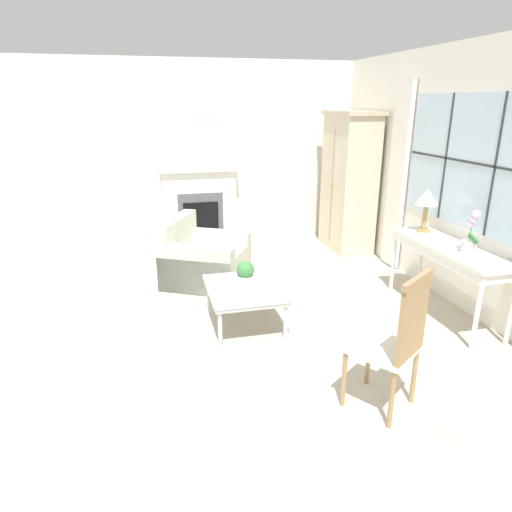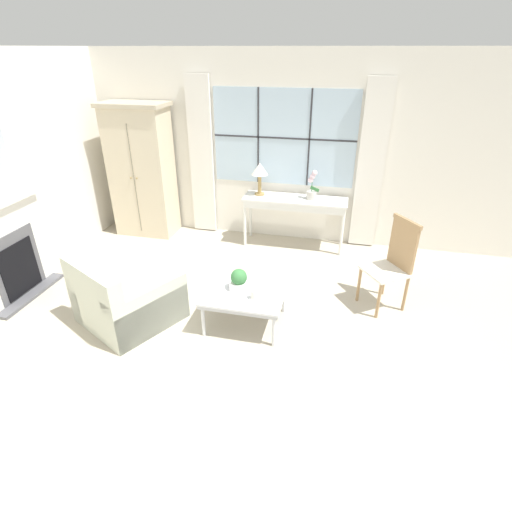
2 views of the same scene
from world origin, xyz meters
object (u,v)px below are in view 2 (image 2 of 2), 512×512
at_px(armoire, 142,171).
at_px(potted_orchid, 312,188).
at_px(armchair_upholstered, 127,299).
at_px(coffee_table, 245,294).
at_px(pillar_candle, 255,295).
at_px(potted_plant_small, 239,280).
at_px(table_lamp, 260,171).
at_px(fireplace, 5,245).
at_px(console_table, 295,204).
at_px(side_chair_wooden, 394,259).

bearing_deg(armoire, potted_orchid, 1.30).
xyz_separation_m(armoire, potted_orchid, (2.70, 0.06, -0.10)).
relative_size(potted_orchid, armchair_upholstered, 0.35).
distance_m(coffee_table, pillar_candle, 0.20).
xyz_separation_m(potted_plant_small, pillar_candle, (0.21, -0.15, -0.07)).
bearing_deg(coffee_table, potted_plant_small, 160.38).
xyz_separation_m(table_lamp, coffee_table, (0.33, -2.18, -0.76)).
distance_m(fireplace, potted_plant_small, 2.86).
relative_size(fireplace, table_lamp, 4.13).
bearing_deg(potted_plant_small, armoire, 135.96).
height_order(console_table, table_lamp, table_lamp).
height_order(armoire, potted_plant_small, armoire).
bearing_deg(potted_orchid, fireplace, -146.47).
distance_m(armoire, side_chair_wooden, 4.07).
bearing_deg(armoire, pillar_candle, -43.34).
relative_size(fireplace, armchair_upholstered, 1.62).
height_order(potted_orchid, armchair_upholstered, potted_orchid).
relative_size(armoire, potted_plant_small, 8.62).
distance_m(fireplace, pillar_candle, 3.07).
xyz_separation_m(side_chair_wooden, potted_plant_small, (-1.66, -0.74, -0.06)).
distance_m(fireplace, side_chair_wooden, 4.59).
bearing_deg(coffee_table, pillar_candle, -42.03).
distance_m(potted_orchid, side_chair_wooden, 1.83).
distance_m(armchair_upholstered, potted_plant_small, 1.29).
xyz_separation_m(armoire, side_chair_wooden, (3.81, -1.34, -0.43)).
relative_size(fireplace, armoire, 0.98).
xyz_separation_m(fireplace, pillar_candle, (3.06, -0.04, -0.22)).
xyz_separation_m(armoire, armchair_upholstered, (0.92, -2.35, -0.76)).
height_order(table_lamp, side_chair_wooden, table_lamp).
bearing_deg(pillar_candle, coffee_table, 137.97).
height_order(fireplace, potted_orchid, fireplace).
bearing_deg(armchair_upholstered, armoire, 111.35).
bearing_deg(console_table, side_chair_wooden, -45.43).
bearing_deg(fireplace, pillar_candle, -0.81).
height_order(table_lamp, coffee_table, table_lamp).
xyz_separation_m(fireplace, table_lamp, (2.60, 2.26, 0.45)).
relative_size(table_lamp, side_chair_wooden, 0.45).
bearing_deg(console_table, potted_orchid, 7.94).
bearing_deg(side_chair_wooden, armchair_upholstered, -160.86).
distance_m(potted_plant_small, pillar_candle, 0.27).
relative_size(coffee_table, potted_plant_small, 3.62).
bearing_deg(table_lamp, console_table, -4.39).
bearing_deg(console_table, potted_plant_small, -98.25).
distance_m(console_table, potted_plant_small, 2.14).
bearing_deg(armoire, table_lamp, 2.14).
distance_m(table_lamp, potted_plant_small, 2.25).
distance_m(armchair_upholstered, side_chair_wooden, 3.08).
bearing_deg(console_table, armoire, -179.34).
bearing_deg(coffee_table, side_chair_wooden, 25.84).
relative_size(table_lamp, armchair_upholstered, 0.39).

